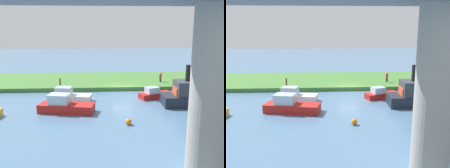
% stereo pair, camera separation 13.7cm
% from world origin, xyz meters
% --- Properties ---
extents(ground_plane, '(160.00, 160.00, 0.00)m').
position_xyz_m(ground_plane, '(0.00, 0.00, 0.00)').
color(ground_plane, '#4C7093').
extents(grassy_bank, '(80.00, 12.00, 0.50)m').
position_xyz_m(grassy_bank, '(0.00, -6.00, 0.25)').
color(grassy_bank, '#427533').
rests_on(grassy_bank, ground).
extents(bridge_pylon, '(2.06, 2.06, 8.86)m').
position_xyz_m(bridge_pylon, '(-2.54, 18.86, 4.43)').
color(bridge_pylon, '#9E998E').
rests_on(bridge_pylon, ground).
extents(person_on_bank, '(0.49, 0.49, 1.39)m').
position_xyz_m(person_on_bank, '(-5.69, -3.18, 1.20)').
color(person_on_bank, '#2D334C').
rests_on(person_on_bank, grassy_bank).
extents(mooring_post, '(0.20, 0.20, 1.07)m').
position_xyz_m(mooring_post, '(7.96, -0.93, 1.03)').
color(mooring_post, brown).
rests_on(mooring_post, grassy_bank).
extents(riverboat_paddlewheel, '(8.33, 3.09, 4.20)m').
position_xyz_m(riverboat_paddlewheel, '(-7.85, 6.71, 1.56)').
color(riverboat_paddlewheel, '#1E232D').
rests_on(riverboat_paddlewheel, ground).
extents(motorboat_white, '(4.90, 2.47, 1.56)m').
position_xyz_m(motorboat_white, '(6.40, 4.25, 0.56)').
color(motorboat_white, white).
rests_on(motorboat_white, ground).
extents(skiff_small, '(4.13, 2.61, 1.30)m').
position_xyz_m(skiff_small, '(-3.36, 3.56, 0.46)').
color(skiff_small, red).
rests_on(skiff_small, ground).
extents(motorboat_red, '(5.41, 2.79, 1.72)m').
position_xyz_m(motorboat_red, '(6.31, 8.05, 0.61)').
color(motorboat_red, red).
rests_on(motorboat_red, ground).
extents(marker_buoy, '(0.50, 0.50, 0.50)m').
position_xyz_m(marker_buoy, '(0.71, 11.74, 0.25)').
color(marker_buoy, orange).
rests_on(marker_buoy, ground).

